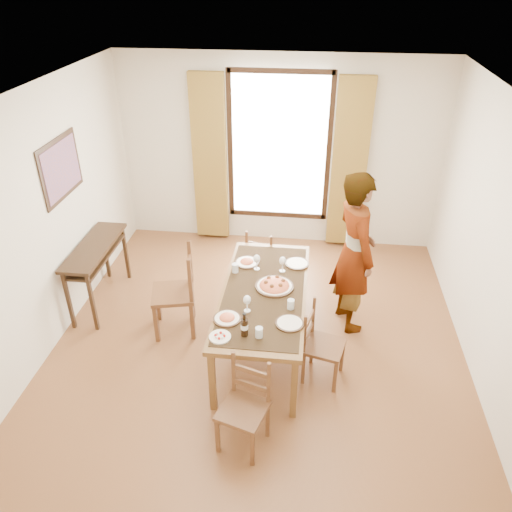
# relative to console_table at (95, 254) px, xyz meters

# --- Properties ---
(ground) EXTENTS (5.00, 5.00, 0.00)m
(ground) POSITION_rel_console_table_xyz_m (2.03, -0.60, -0.68)
(ground) COLOR #5C301C
(ground) RESTS_ON ground
(room_shell) EXTENTS (4.60, 5.10, 2.74)m
(room_shell) POSITION_rel_console_table_xyz_m (2.03, -0.47, 0.86)
(room_shell) COLOR beige
(room_shell) RESTS_ON ground
(console_table) EXTENTS (0.38, 1.20, 0.80)m
(console_table) POSITION_rel_console_table_xyz_m (0.00, 0.00, 0.00)
(console_table) COLOR #332011
(console_table) RESTS_ON ground
(dining_table) EXTENTS (0.88, 1.99, 0.76)m
(dining_table) POSITION_rel_console_table_xyz_m (2.09, -0.62, 0.01)
(dining_table) COLOR brown
(dining_table) RESTS_ON ground
(chair_west) EXTENTS (0.56, 0.56, 1.05)m
(chair_west) POSITION_rel_console_table_xyz_m (1.09, -0.42, -0.20)
(chair_west) COLOR brown
(chair_west) RESTS_ON ground
(chair_north) EXTENTS (0.47, 0.47, 0.86)m
(chair_north) POSITION_rel_console_table_xyz_m (1.96, 0.55, -0.29)
(chair_north) COLOR brown
(chair_north) RESTS_ON ground
(chair_south) EXTENTS (0.48, 0.48, 0.87)m
(chair_south) POSITION_rel_console_table_xyz_m (2.06, -1.89, -0.28)
(chair_south) COLOR brown
(chair_south) RESTS_ON ground
(chair_east) EXTENTS (0.46, 0.46, 0.85)m
(chair_east) POSITION_rel_console_table_xyz_m (2.71, -0.99, -0.29)
(chair_east) COLOR brown
(chair_east) RESTS_ON ground
(man) EXTENTS (0.98, 0.89, 1.88)m
(man) POSITION_rel_console_table_xyz_m (3.02, -0.05, 0.26)
(man) COLOR gray
(man) RESTS_ON ground
(plate_sw) EXTENTS (0.27, 0.27, 0.05)m
(plate_sw) POSITION_rel_console_table_xyz_m (1.79, -1.14, 0.10)
(plate_sw) COLOR silver
(plate_sw) RESTS_ON dining_table
(plate_se) EXTENTS (0.27, 0.27, 0.05)m
(plate_se) POSITION_rel_console_table_xyz_m (2.39, -1.14, 0.10)
(plate_se) COLOR silver
(plate_se) RESTS_ON dining_table
(plate_nw) EXTENTS (0.27, 0.27, 0.05)m
(plate_nw) POSITION_rel_console_table_xyz_m (1.84, -0.11, 0.10)
(plate_nw) COLOR silver
(plate_nw) RESTS_ON dining_table
(plate_ne) EXTENTS (0.27, 0.27, 0.05)m
(plate_ne) POSITION_rel_console_table_xyz_m (2.40, -0.06, 0.10)
(plate_ne) COLOR silver
(plate_ne) RESTS_ON dining_table
(pasta_platter) EXTENTS (0.40, 0.40, 0.10)m
(pasta_platter) POSITION_rel_console_table_xyz_m (2.19, -0.55, 0.12)
(pasta_platter) COLOR red
(pasta_platter) RESTS_ON dining_table
(caprese_plate) EXTENTS (0.20, 0.20, 0.04)m
(caprese_plate) POSITION_rel_console_table_xyz_m (1.77, -1.40, 0.09)
(caprese_plate) COLOR silver
(caprese_plate) RESTS_ON dining_table
(wine_glass_a) EXTENTS (0.08, 0.08, 0.18)m
(wine_glass_a) POSITION_rel_console_table_xyz_m (1.97, -0.98, 0.16)
(wine_glass_a) COLOR white
(wine_glass_a) RESTS_ON dining_table
(wine_glass_b) EXTENTS (0.08, 0.08, 0.18)m
(wine_glass_b) POSITION_rel_console_table_xyz_m (2.25, -0.22, 0.16)
(wine_glass_b) COLOR white
(wine_glass_b) RESTS_ON dining_table
(wine_glass_c) EXTENTS (0.08, 0.08, 0.18)m
(wine_glass_c) POSITION_rel_console_table_xyz_m (1.97, -0.21, 0.16)
(wine_glass_c) COLOR white
(wine_glass_c) RESTS_ON dining_table
(tumbler_a) EXTENTS (0.07, 0.07, 0.10)m
(tumbler_a) POSITION_rel_console_table_xyz_m (2.38, -0.89, 0.12)
(tumbler_a) COLOR silver
(tumbler_a) RESTS_ON dining_table
(tumbler_b) EXTENTS (0.07, 0.07, 0.10)m
(tumbler_b) POSITION_rel_console_table_xyz_m (1.74, -0.30, 0.12)
(tumbler_b) COLOR silver
(tumbler_b) RESTS_ON dining_table
(tumbler_c) EXTENTS (0.07, 0.07, 0.10)m
(tumbler_c) POSITION_rel_console_table_xyz_m (2.12, -1.35, 0.12)
(tumbler_c) COLOR silver
(tumbler_c) RESTS_ON dining_table
(wine_bottle) EXTENTS (0.07, 0.07, 0.25)m
(wine_bottle) POSITION_rel_console_table_xyz_m (1.99, -1.34, 0.20)
(wine_bottle) COLOR black
(wine_bottle) RESTS_ON dining_table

